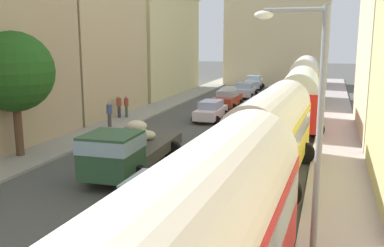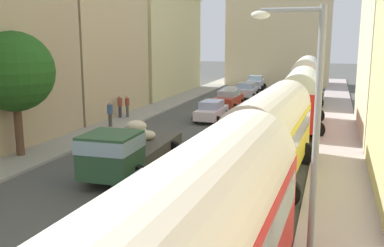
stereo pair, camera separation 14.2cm
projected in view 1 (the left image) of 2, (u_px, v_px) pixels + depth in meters
name	position (u px, v px, depth m)	size (l,w,h in m)	color
ground_plane	(231.00, 121.00, 31.38)	(154.00, 154.00, 0.00)	#4D4E4A
sidewalk_left	(139.00, 115.00, 33.52)	(2.50, 70.00, 0.14)	#99958C
sidewalk_right	(336.00, 126.00, 29.21)	(2.50, 70.00, 0.14)	#B2A1A1
building_left_2	(88.00, 48.00, 33.14)	(5.28, 10.37, 10.33)	tan
building_left_3	(159.00, 44.00, 45.33)	(4.66, 14.67, 10.56)	#C9BF88
distant_church	(278.00, 21.00, 54.07)	(12.51, 6.33, 23.01)	beige
parked_bus_1	(272.00, 130.00, 18.10)	(3.40, 9.32, 3.83)	yellow
parked_bus_2	(300.00, 96.00, 28.34)	(3.37, 8.13, 3.91)	red
parked_bus_3	(305.00, 78.00, 39.23)	(3.39, 8.79, 4.20)	yellow
cargo_truck_0	(128.00, 149.00, 18.78)	(3.10, 7.37, 2.24)	#2D5335
car_0	(211.00, 111.00, 31.29)	(2.17, 4.03, 1.46)	white
car_1	(227.00, 99.00, 37.09)	(2.32, 4.23, 1.53)	#B83722
car_2	(245.00, 90.00, 43.34)	(2.34, 3.90, 1.52)	silver
car_3	(254.00, 82.00, 50.42)	(2.35, 3.84, 1.60)	silver
car_4	(152.00, 202.00, 13.69)	(2.25, 3.70, 1.60)	slate
car_5	(239.00, 130.00, 24.27)	(2.20, 3.93, 1.64)	#1C2A24
car_6	(261.00, 108.00, 32.08)	(2.40, 3.98, 1.58)	black
car_7	(277.00, 92.00, 42.04)	(2.16, 3.66, 1.39)	silver
pedestrian_0	(126.00, 106.00, 31.92)	(0.37, 0.37, 1.74)	#424E42
pedestrian_1	(119.00, 106.00, 31.71)	(0.39, 0.39, 1.80)	#2E3345
pedestrian_2	(109.00, 113.00, 28.51)	(0.46, 0.46, 1.80)	#44423B
streetlamp_near	(310.00, 124.00, 10.10)	(1.68, 0.28, 6.62)	gray
roadside_tree_1	(14.00, 72.00, 20.90)	(3.89, 3.89, 6.25)	brown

